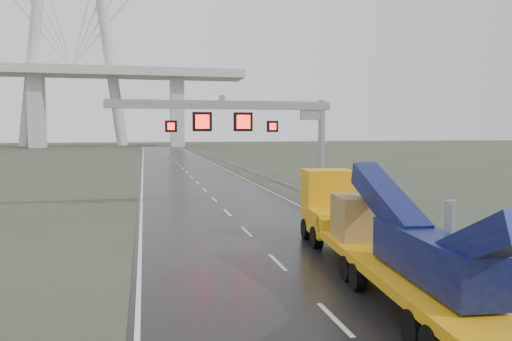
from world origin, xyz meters
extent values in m
plane|color=#333928|center=(0.00, 0.00, 0.00)|extent=(400.00, 400.00, 0.00)
cube|color=black|center=(0.00, 40.00, 0.01)|extent=(11.00, 200.00, 0.02)
cube|color=#A0A19C|center=(6.90, 18.00, 0.15)|extent=(1.20, 1.20, 0.30)
cylinder|color=gray|center=(6.90, 18.00, 3.60)|extent=(0.48, 0.48, 7.20)
cube|color=gray|center=(0.00, 18.00, 6.80)|extent=(14.80, 0.55, 0.55)
cube|color=gray|center=(6.10, 18.00, 6.30)|extent=(1.40, 0.35, 0.90)
cube|color=gray|center=(0.00, 18.00, 7.25)|extent=(0.35, 0.35, 0.35)
cube|color=black|center=(-1.30, 17.95, 5.70)|extent=(1.25, 0.25, 1.25)
cube|color=#FF0C0C|center=(-1.30, 17.81, 5.70)|extent=(0.90, 0.02, 0.90)
cube|color=black|center=(1.40, 17.95, 5.70)|extent=(1.25, 0.25, 1.25)
cube|color=#FF0C0C|center=(1.40, 17.81, 5.70)|extent=(0.90, 0.02, 0.90)
cube|color=black|center=(-3.30, 17.95, 5.40)|extent=(0.75, 0.25, 0.75)
cube|color=#FF0C0C|center=(-3.30, 17.81, 5.40)|extent=(0.54, 0.02, 0.54)
cube|color=black|center=(3.40, 17.95, 5.40)|extent=(0.75, 0.25, 0.75)
cube|color=#FF0C0C|center=(3.40, 17.81, 5.40)|extent=(0.54, 0.02, 0.54)
cube|color=#A0A19C|center=(-35.00, 140.00, 10.50)|extent=(4.00, 6.00, 21.00)
cube|color=#A0A19C|center=(5.00, 140.00, 10.50)|extent=(4.00, 6.00, 21.00)
cube|color=#D8A30C|center=(2.60, -1.66, 0.93)|extent=(3.65, 12.62, 0.31)
cube|color=#D8A30C|center=(3.22, 4.89, 1.29)|extent=(2.40, 1.28, 0.44)
cube|color=#D8A30C|center=(3.36, 6.30, 1.07)|extent=(2.55, 2.87, 1.07)
cube|color=#D8A30C|center=(3.51, 7.90, 2.13)|extent=(2.38, 1.98, 2.31)
cube|color=black|center=(3.59, 8.80, 2.40)|extent=(2.04, 0.24, 1.07)
cube|color=#121151|center=(2.52, -2.54, 1.78)|extent=(1.74, 5.42, 1.24)
cube|color=#121151|center=(2.81, 0.56, 2.84)|extent=(1.35, 4.96, 2.27)
cube|color=#121151|center=(2.31, -4.75, 2.58)|extent=(1.13, 3.58, 2.15)
cylinder|color=gray|center=(3.05, -2.59, 2.58)|extent=(0.29, 0.29, 1.42)
cube|color=#A27C49|center=(3.04, 2.94, 1.89)|extent=(2.13, 2.13, 1.60)
cylinder|color=black|center=(2.81, 0.56, 0.44)|extent=(2.65, 1.13, 0.89)
cylinder|color=black|center=(3.49, 7.72, 0.49)|extent=(2.48, 1.20, 0.98)
cylinder|color=gray|center=(6.64, 10.62, 1.11)|extent=(0.07, 0.07, 2.22)
cylinder|color=gray|center=(7.56, 10.62, 1.11)|extent=(0.07, 0.07, 2.22)
cube|color=yellow|center=(7.10, 10.62, 1.99)|extent=(1.30, 0.16, 0.37)
cube|color=#562818|center=(7.10, 10.62, 1.53)|extent=(1.30, 0.16, 0.42)
cube|color=red|center=(8.00, 16.76, 0.49)|extent=(0.60, 0.36, 0.98)
camera|label=1|loc=(-4.99, -14.44, 5.19)|focal=35.00mm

